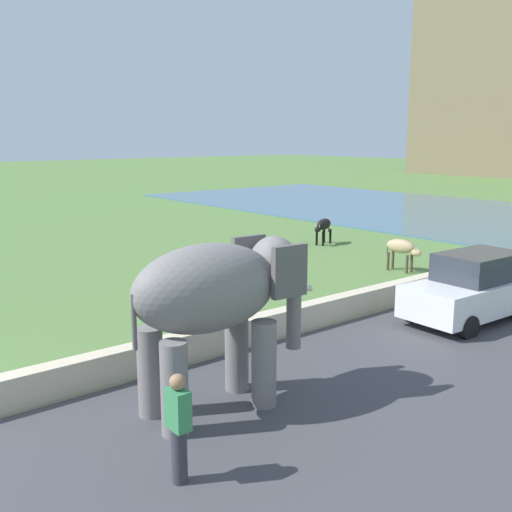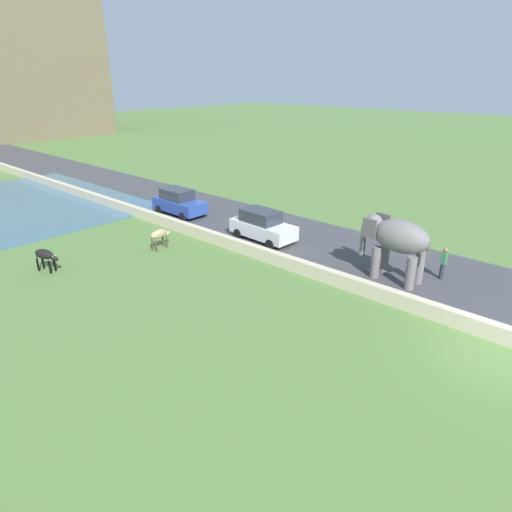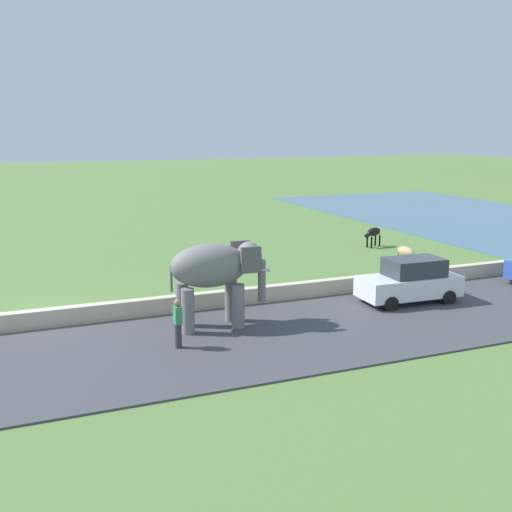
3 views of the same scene
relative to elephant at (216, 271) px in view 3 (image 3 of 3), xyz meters
name	(u,v)px [view 3 (image 3 of 3)]	position (x,y,z in m)	size (l,w,h in m)	color
ground_plane	(45,318)	(-3.44, -5.45, -2.04)	(220.00, 220.00, 0.00)	#567A3D
barrier_wall	(461,273)	(-2.24, 12.55, -1.70)	(0.40, 110.00, 0.67)	beige
lake	(472,218)	(-17.44, 26.73, -2.00)	(36.00, 18.00, 0.08)	#426B84
elephant	(216,271)	(0.00, 0.00, 0.00)	(1.54, 3.50, 2.99)	slate
person_beside_elephant	(178,323)	(1.56, -1.79, -1.16)	(0.36, 0.22, 1.63)	#33333D
car_white	(410,281)	(-0.01, 8.07, -1.14)	(1.94, 4.07, 1.80)	white
cow_tan	(407,253)	(-4.85, 11.42, -1.20)	(1.41, 0.54, 1.15)	tan
cow_black	(373,233)	(-10.41, 13.14, -1.20)	(0.79, 1.42, 1.15)	black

